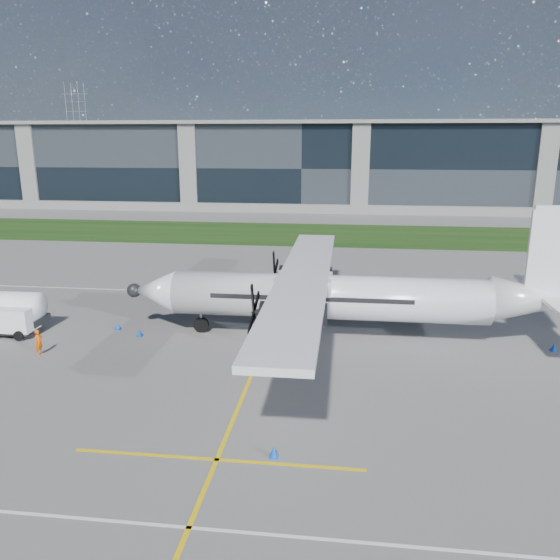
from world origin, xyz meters
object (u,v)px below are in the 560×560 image
(pylon_west, at_px, (78,131))
(safety_cone_fwd, at_px, (118,326))
(safety_cone_portwing, at_px, (274,452))
(baggage_tug, at_px, (12,321))
(safety_cone_nose_port, at_px, (140,332))
(safety_cone_tail, at_px, (554,347))
(safety_cone_stbdwing, at_px, (321,277))
(turboprop_aircraft, at_px, (345,272))
(ground_crew_person, at_px, (39,341))

(pylon_west, distance_m, safety_cone_fwd, 159.87)
(safety_cone_portwing, height_order, safety_cone_fwd, same)
(baggage_tug, height_order, safety_cone_portwing, baggage_tug)
(pylon_west, distance_m, baggage_tug, 158.72)
(safety_cone_nose_port, bearing_deg, safety_cone_tail, 1.37)
(safety_cone_stbdwing, bearing_deg, pylon_west, 124.19)
(turboprop_aircraft, xyz_separation_m, safety_cone_tail, (12.78, -0.65, -4.17))
(turboprop_aircraft, distance_m, safety_cone_portwing, 14.97)
(turboprop_aircraft, relative_size, safety_cone_stbdwing, 58.94)
(safety_cone_stbdwing, bearing_deg, baggage_tug, -138.45)
(safety_cone_fwd, xyz_separation_m, safety_cone_tail, (28.02, -0.43, 0.00))
(safety_cone_tail, distance_m, safety_cone_stbdwing, 21.73)
(safety_cone_nose_port, distance_m, safety_cone_fwd, 2.22)
(ground_crew_person, bearing_deg, pylon_west, 36.38)
(safety_cone_fwd, xyz_separation_m, safety_cone_stbdwing, (13.07, 15.34, 0.00))
(safety_cone_nose_port, relative_size, safety_cone_fwd, 1.00)
(safety_cone_tail, bearing_deg, turboprop_aircraft, 177.09)
(safety_cone_nose_port, height_order, safety_cone_stbdwing, same)
(safety_cone_fwd, height_order, safety_cone_stbdwing, same)
(baggage_tug, xyz_separation_m, safety_cone_nose_port, (8.35, 0.85, -0.72))
(safety_cone_portwing, bearing_deg, baggage_tug, 147.64)
(safety_cone_fwd, bearing_deg, safety_cone_nose_port, -28.32)
(safety_cone_portwing, bearing_deg, safety_cone_nose_port, 129.50)
(safety_cone_nose_port, relative_size, safety_cone_stbdwing, 1.00)
(safety_cone_tail, height_order, safety_cone_stbdwing, same)
(ground_crew_person, bearing_deg, safety_cone_fwd, -19.37)
(ground_crew_person, bearing_deg, safety_cone_portwing, -109.67)
(safety_cone_nose_port, bearing_deg, ground_crew_person, -141.63)
(pylon_west, height_order, safety_cone_stbdwing, pylon_west)
(safety_cone_nose_port, bearing_deg, safety_cone_fwd, 151.68)
(baggage_tug, distance_m, safety_cone_fwd, 6.71)
(baggage_tug, relative_size, safety_cone_tail, 6.48)
(safety_cone_portwing, relative_size, safety_cone_fwd, 1.00)
(baggage_tug, bearing_deg, pylon_west, 114.80)
(safety_cone_nose_port, height_order, safety_cone_tail, same)
(safety_cone_nose_port, relative_size, safety_cone_tail, 1.00)
(safety_cone_fwd, bearing_deg, turboprop_aircraft, 0.82)
(safety_cone_stbdwing, bearing_deg, safety_cone_fwd, -130.43)
(safety_cone_fwd, relative_size, safety_cone_stbdwing, 1.00)
(turboprop_aircraft, bearing_deg, pylon_west, 121.88)
(pylon_west, xyz_separation_m, ground_crew_person, (69.89, -146.45, -14.10))
(pylon_west, bearing_deg, safety_cone_nose_port, -62.37)
(baggage_tug, height_order, safety_cone_tail, baggage_tug)
(baggage_tug, relative_size, safety_cone_fwd, 6.48)
(turboprop_aircraft, xyz_separation_m, safety_cone_fwd, (-15.25, -0.22, -4.17))
(turboprop_aircraft, bearing_deg, safety_cone_nose_port, -174.52)
(safety_cone_portwing, bearing_deg, turboprop_aircraft, 79.21)
(safety_cone_nose_port, xyz_separation_m, safety_cone_fwd, (-1.96, 1.06, 0.00))
(safety_cone_stbdwing, bearing_deg, ground_crew_person, -128.22)
(safety_cone_portwing, bearing_deg, safety_cone_fwd, 132.07)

